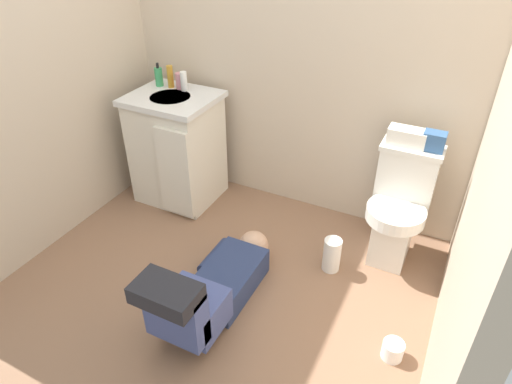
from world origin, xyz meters
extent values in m
cube|color=#876249|center=(0.00, 0.00, -0.02)|extent=(2.92, 3.00, 0.04)
cube|color=beige|center=(0.00, 1.04, 1.20)|extent=(2.58, 0.08, 2.40)
cube|color=beige|center=(-1.25, 0.00, 1.20)|extent=(0.08, 2.00, 2.40)
cube|color=beige|center=(1.25, 0.00, 1.20)|extent=(0.08, 2.00, 2.40)
cube|color=white|center=(0.86, 0.67, 0.19)|extent=(0.22, 0.30, 0.38)
cylinder|color=white|center=(0.86, 0.61, 0.38)|extent=(0.35, 0.35, 0.08)
cube|color=white|center=(0.86, 0.80, 0.55)|extent=(0.34, 0.17, 0.34)
cube|color=white|center=(0.86, 0.80, 0.73)|extent=(0.36, 0.19, 0.03)
cube|color=silver|center=(-0.76, 0.67, 0.39)|extent=(0.56, 0.48, 0.78)
cube|color=silver|center=(-0.76, 0.67, 0.80)|extent=(0.60, 0.52, 0.04)
cylinder|color=silver|center=(-0.76, 0.65, 0.79)|extent=(0.28, 0.28, 0.05)
cube|color=silver|center=(-0.61, 0.42, 0.37)|extent=(0.26, 0.03, 0.66)
cylinder|color=silver|center=(-0.76, 0.81, 0.87)|extent=(0.02, 0.02, 0.10)
cube|color=navy|center=(0.07, -0.06, 0.09)|extent=(0.29, 0.52, 0.17)
sphere|color=tan|center=(0.07, 0.27, 0.10)|extent=(0.19, 0.19, 0.19)
cube|color=#414D83|center=(0.07, -0.42, 0.18)|extent=(0.31, 0.28, 0.20)
cube|color=#414D83|center=(0.07, -0.56, 0.30)|extent=(0.31, 0.12, 0.32)
cube|color=black|center=(0.07, -0.61, 0.47)|extent=(0.31, 0.19, 0.09)
cylinder|color=navy|center=(-0.12, 0.10, 0.06)|extent=(0.08, 0.30, 0.08)
cube|color=silver|center=(0.81, 0.80, 0.80)|extent=(0.22, 0.11, 0.10)
cube|color=#33598C|center=(0.96, 0.80, 0.81)|extent=(0.12, 0.09, 0.11)
cylinder|color=#399B5C|center=(-0.95, 0.79, 0.89)|extent=(0.06, 0.06, 0.13)
cylinder|color=black|center=(-0.95, 0.79, 0.97)|extent=(0.02, 0.02, 0.04)
cylinder|color=#C48A29|center=(-0.86, 0.80, 0.90)|extent=(0.04, 0.04, 0.16)
cylinder|color=pink|center=(-0.78, 0.81, 0.88)|extent=(0.06, 0.06, 0.11)
cylinder|color=white|center=(-0.73, 0.79, 0.89)|extent=(0.05, 0.05, 0.14)
cylinder|color=white|center=(0.56, 0.39, 0.11)|extent=(0.11, 0.11, 0.23)
cylinder|color=white|center=(1.05, -0.10, 0.05)|extent=(0.11, 0.11, 0.10)
camera|label=1|loc=(1.08, -1.72, 1.99)|focal=31.70mm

